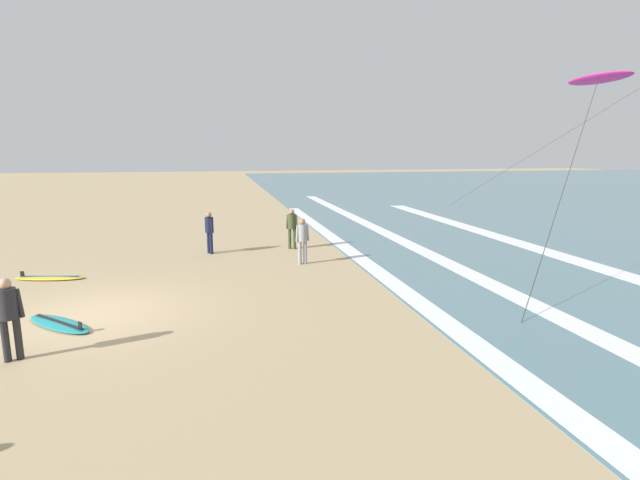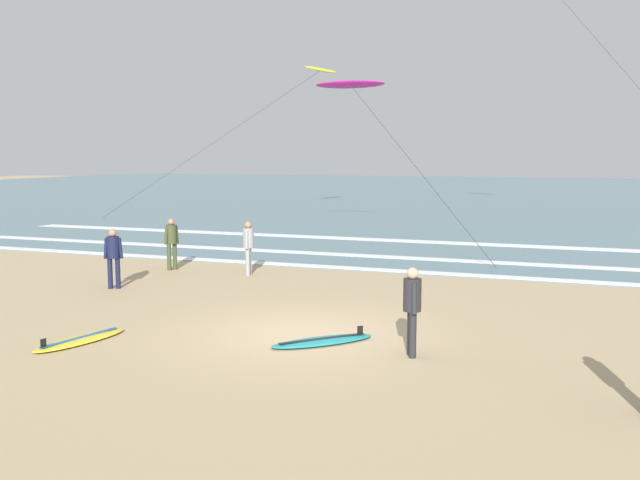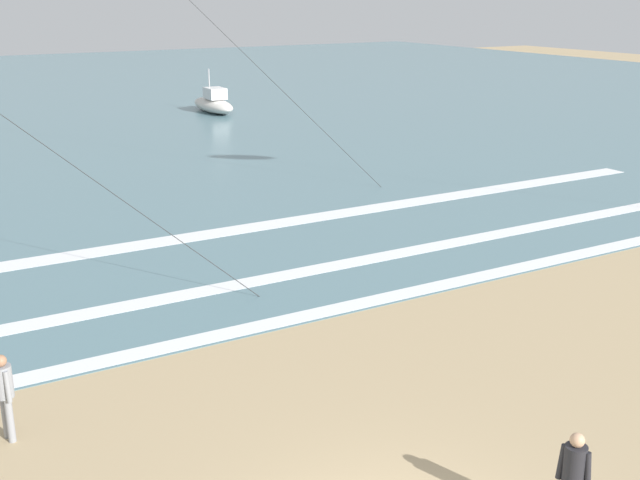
# 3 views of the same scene
# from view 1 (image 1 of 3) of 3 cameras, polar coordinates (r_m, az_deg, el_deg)

# --- Properties ---
(ground_plane) EXTENTS (160.00, 160.00, 0.00)m
(ground_plane) POSITION_cam_1_polar(r_m,az_deg,el_deg) (12.84, -25.59, -8.06)
(ground_plane) COLOR tan
(wave_foam_shoreline) EXTENTS (40.88, 0.61, 0.01)m
(wave_foam_shoreline) POSITION_cam_1_polar(r_m,az_deg,el_deg) (13.01, 11.19, -6.88)
(wave_foam_shoreline) COLOR white
(wave_foam_shoreline) RESTS_ON ocean_surface
(wave_foam_mid_break) EXTENTS (54.08, 0.72, 0.01)m
(wave_foam_mid_break) POSITION_cam_1_polar(r_m,az_deg,el_deg) (15.56, 18.35, -4.32)
(wave_foam_mid_break) COLOR white
(wave_foam_mid_break) RESTS_ON ocean_surface
(surfer_background_far) EXTENTS (0.32, 0.50, 1.60)m
(surfer_background_far) POSITION_cam_1_polar(r_m,az_deg,el_deg) (10.62, -33.18, -7.18)
(surfer_background_far) COLOR #232328
(surfer_background_far) RESTS_ON ground
(surfer_foreground_main) EXTENTS (0.49, 0.32, 1.60)m
(surfer_foreground_main) POSITION_cam_1_polar(r_m,az_deg,el_deg) (18.58, -13.07, 1.31)
(surfer_foreground_main) COLOR #141938
(surfer_foreground_main) RESTS_ON ground
(surfer_right_near) EXTENTS (0.32, 0.52, 1.60)m
(surfer_right_near) POSITION_cam_1_polar(r_m,az_deg,el_deg) (16.42, -2.12, 0.37)
(surfer_right_near) COLOR gray
(surfer_right_near) RESTS_ON ground
(surfer_left_far) EXTENTS (0.32, 0.49, 1.60)m
(surfer_left_far) POSITION_cam_1_polar(r_m,az_deg,el_deg) (19.00, -3.38, 1.78)
(surfer_left_far) COLOR #384223
(surfer_left_far) RESTS_ON ground
(surfboard_right_spare) EXTENTS (1.89, 1.93, 0.25)m
(surfboard_right_spare) POSITION_cam_1_polar(r_m,az_deg,el_deg) (12.40, -28.70, -8.76)
(surfboard_right_spare) COLOR teal
(surfboard_right_spare) RESTS_ON ground
(surfboard_foreground_flat) EXTENTS (1.01, 2.18, 0.25)m
(surfboard_foreground_flat) POSITION_cam_1_polar(r_m,az_deg,el_deg) (16.87, -29.58, -3.93)
(surfboard_foreground_flat) COLOR yellow
(surfboard_foreground_flat) RESTS_ON ground
(kite_magenta_high_left) EXTENTS (9.08, 8.39, 6.85)m
(kite_magenta_high_left) POSITION_cam_1_polar(r_m,az_deg,el_deg) (22.27, 30.30, 16.23)
(kite_magenta_high_left) COLOR #CC2384
(kite_magenta_high_left) RESTS_ON ground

